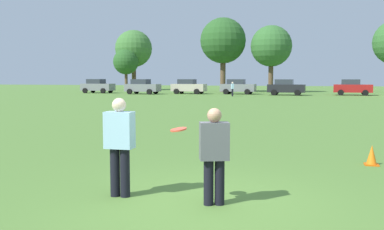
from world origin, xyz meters
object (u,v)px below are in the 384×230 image
at_px(frisbee, 178,129).
at_px(traffic_cone, 372,156).
at_px(player_defender, 214,151).
at_px(parked_car_mid_left, 142,87).
at_px(bystander_sideline_watcher, 232,88).
at_px(parked_car_mid_right, 238,87).
at_px(player_thrower, 120,141).
at_px(parked_car_near_left, 97,86).
at_px(parked_car_near_right, 286,87).
at_px(parked_car_far_right, 352,87).
at_px(parked_car_center, 188,86).

height_order(frisbee, traffic_cone, frisbee).
relative_size(player_defender, parked_car_mid_left, 0.37).
xyz_separation_m(player_defender, bystander_sideline_watcher, (-6.33, 40.34, -0.00)).
distance_m(traffic_cone, parked_car_mid_right, 43.42).
relative_size(player_defender, traffic_cone, 3.30).
xyz_separation_m(player_thrower, parked_car_mid_left, (-16.34, 43.61, -0.05)).
xyz_separation_m(parked_car_near_left, parked_car_near_right, (24.16, -0.89, 0.00)).
bearing_deg(parked_car_near_left, parked_car_mid_left, -15.25).
bearing_deg(parked_car_far_right, traffic_cone, -94.81).
relative_size(parked_car_near_left, parked_car_near_right, 1.00).
bearing_deg(parked_car_mid_right, parked_car_center, -173.82).
distance_m(parked_car_near_right, bystander_sideline_watcher, 7.00).
distance_m(parked_car_center, parked_car_mid_right, 6.08).
relative_size(parked_car_near_left, parked_car_center, 1.00).
distance_m(parked_car_near_left, parked_car_mid_left, 7.23).
height_order(parked_car_mid_right, parked_car_near_right, same).
distance_m(parked_car_center, parked_car_near_right, 11.94).
relative_size(traffic_cone, bystander_sideline_watcher, 0.31).
height_order(parked_car_far_right, bystander_sideline_watcher, parked_car_far_right).
bearing_deg(frisbee, parked_car_far_right, 81.34).
bearing_deg(bystander_sideline_watcher, parked_car_center, 139.66).
height_order(player_thrower, player_defender, player_thrower).
bearing_deg(parked_car_mid_left, parked_car_near_left, 164.75).
relative_size(player_defender, parked_car_near_right, 0.37).
height_order(traffic_cone, parked_car_center, parked_car_center).
xyz_separation_m(traffic_cone, parked_car_far_right, (3.56, 42.35, 0.69)).
height_order(player_defender, bystander_sideline_watcher, player_defender).
distance_m(player_thrower, parked_car_center, 47.02).
relative_size(parked_car_mid_left, parked_car_far_right, 1.00).
relative_size(player_defender, parked_car_near_left, 0.37).
height_order(player_defender, parked_car_near_left, parked_car_near_left).
distance_m(frisbee, parked_car_mid_left, 47.14).
bearing_deg(frisbee, player_defender, 9.59).
distance_m(parked_car_mid_left, parked_car_mid_right, 11.67).
bearing_deg(player_thrower, traffic_cone, 40.97).
xyz_separation_m(player_thrower, frisbee, (1.11, -0.18, 0.26)).
relative_size(player_defender, parked_car_far_right, 0.37).
height_order(frisbee, parked_car_near_left, parked_car_near_left).
relative_size(frisbee, parked_car_center, 0.06).
xyz_separation_m(player_thrower, player_defender, (1.69, -0.08, -0.08)).
xyz_separation_m(parked_car_mid_left, parked_car_mid_right, (11.34, 2.75, 0.00)).
xyz_separation_m(parked_car_center, parked_car_mid_right, (6.05, 0.65, 0.00)).
bearing_deg(parked_car_center, bystander_sideline_watcher, -40.34).
xyz_separation_m(parked_car_near_left, parked_car_mid_right, (18.32, 0.85, 0.00)).
bearing_deg(parked_car_near_right, parked_car_near_left, 177.90).
distance_m(frisbee, bystander_sideline_watcher, 40.85).
bearing_deg(parked_car_mid_right, bystander_sideline_watcher, -86.60).
bearing_deg(player_defender, frisbee, -170.41).
bearing_deg(parked_car_near_right, frisbee, -89.65).
relative_size(frisbee, parked_car_near_right, 0.06).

